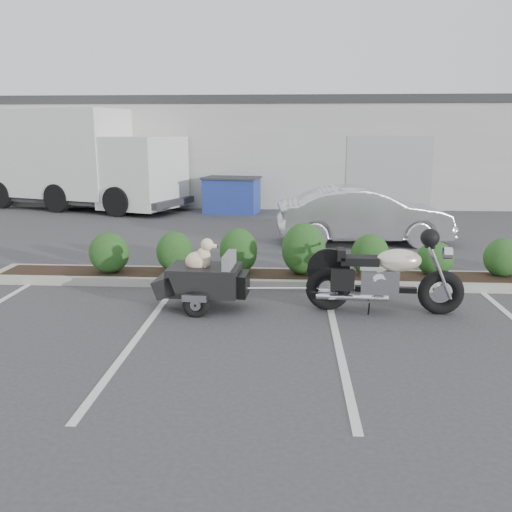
# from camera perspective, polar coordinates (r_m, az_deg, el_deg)

# --- Properties ---
(ground) EXTENTS (90.00, 90.00, 0.00)m
(ground) POSITION_cam_1_polar(r_m,az_deg,el_deg) (7.99, -0.50, -6.96)
(ground) COLOR #38383A
(ground) RESTS_ON ground
(planter_kerb) EXTENTS (12.00, 1.00, 0.15)m
(planter_kerb) POSITION_cam_1_polar(r_m,az_deg,el_deg) (10.06, 6.10, -2.40)
(planter_kerb) COLOR #9E9E93
(planter_kerb) RESTS_ON ground
(building) EXTENTS (26.00, 10.00, 4.00)m
(building) POSITION_cam_1_polar(r_m,az_deg,el_deg) (24.52, 2.42, 11.19)
(building) COLOR #9EA099
(building) RESTS_ON ground
(motorcycle) EXTENTS (2.40, 0.81, 1.38)m
(motorcycle) POSITION_cam_1_polar(r_m,az_deg,el_deg) (8.49, 13.34, -2.24)
(motorcycle) COLOR black
(motorcycle) RESTS_ON ground
(pet_trailer) EXTENTS (1.92, 1.07, 1.14)m
(pet_trailer) POSITION_cam_1_polar(r_m,az_deg,el_deg) (8.51, -5.54, -2.38)
(pet_trailer) COLOR black
(pet_trailer) RESTS_ON ground
(sedan) EXTENTS (4.36, 1.82, 1.40)m
(sedan) POSITION_cam_1_polar(r_m,az_deg,el_deg) (13.73, 11.25, 4.20)
(sedan) COLOR silver
(sedan) RESTS_ON ground
(dumpster) EXTENTS (2.05, 1.55, 1.24)m
(dumpster) POSITION_cam_1_polar(r_m,az_deg,el_deg) (18.71, -2.56, 6.45)
(dumpster) COLOR navy
(dumpster) RESTS_ON ground
(delivery_truck) EXTENTS (8.04, 4.81, 3.51)m
(delivery_truck) POSITION_cam_1_polar(r_m,az_deg,el_deg) (20.78, -17.77, 9.43)
(delivery_truck) COLOR silver
(delivery_truck) RESTS_ON ground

